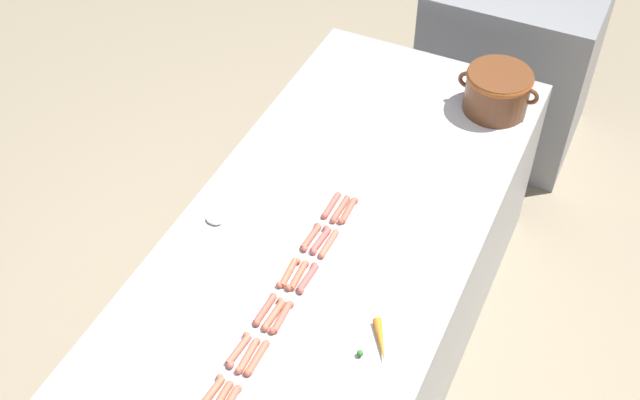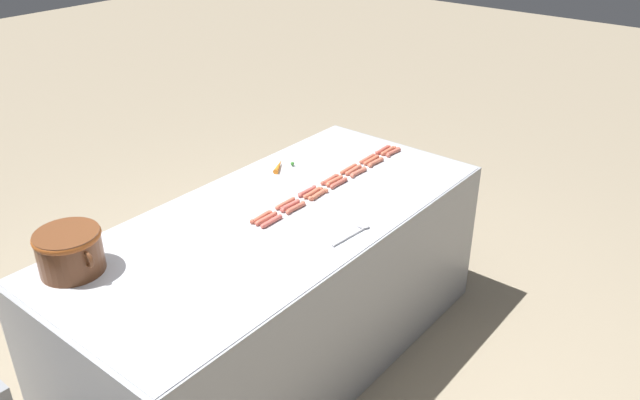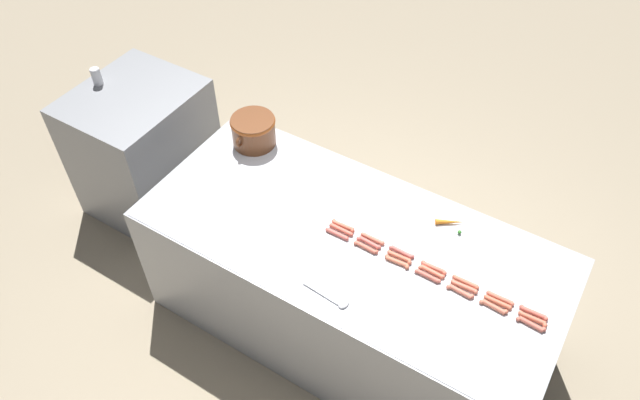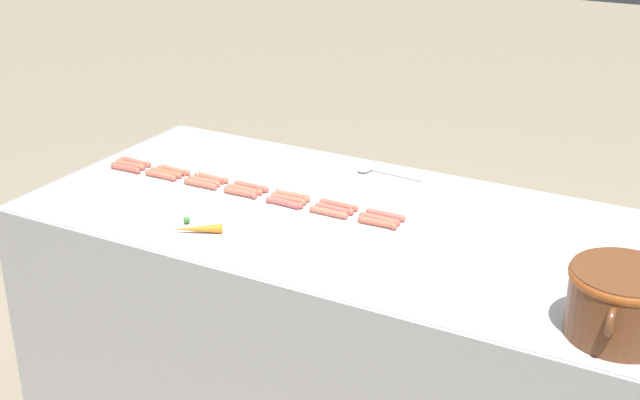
% 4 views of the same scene
% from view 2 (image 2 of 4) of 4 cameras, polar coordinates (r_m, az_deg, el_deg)
% --- Properties ---
extents(ground_plane, '(20.00, 20.00, 0.00)m').
position_cam_2_polar(ground_plane, '(3.75, -3.57, -13.56)').
color(ground_plane, gray).
extents(griddle_counter, '(1.09, 2.40, 0.90)m').
position_cam_2_polar(griddle_counter, '(3.46, -3.79, -7.95)').
color(griddle_counter, '#9EA0A5').
rests_on(griddle_counter, ground_plane).
extents(hot_dog_0, '(0.03, 0.15, 0.02)m').
position_cam_2_polar(hot_dog_0, '(3.93, 6.59, 4.30)').
color(hot_dog_0, '#C0604E').
rests_on(hot_dog_0, griddle_counter).
extents(hot_dog_1, '(0.03, 0.15, 0.02)m').
position_cam_2_polar(hot_dog_1, '(3.78, 5.01, 3.41)').
color(hot_dog_1, '#C8684E').
rests_on(hot_dog_1, griddle_counter).
extents(hot_dog_2, '(0.03, 0.15, 0.02)m').
position_cam_2_polar(hot_dog_2, '(3.65, 3.45, 2.51)').
color(hot_dog_2, '#CA6750').
rests_on(hot_dog_2, griddle_counter).
extents(hot_dog_3, '(0.03, 0.15, 0.02)m').
position_cam_2_polar(hot_dog_3, '(3.52, 1.69, 1.54)').
color(hot_dog_3, '#BF5B4A').
rests_on(hot_dog_3, griddle_counter).
extents(hot_dog_4, '(0.03, 0.15, 0.02)m').
position_cam_2_polar(hot_dog_4, '(3.39, -0.14, 0.50)').
color(hot_dog_4, '#C9674A').
rests_on(hot_dog_4, griddle_counter).
extents(hot_dog_5, '(0.03, 0.15, 0.02)m').
position_cam_2_polar(hot_dog_5, '(3.26, -2.20, -0.68)').
color(hot_dog_5, '#BF5D48').
rests_on(hot_dog_5, griddle_counter).
extents(hot_dog_6, '(0.03, 0.15, 0.02)m').
position_cam_2_polar(hot_dog_6, '(3.15, -4.37, -1.91)').
color(hot_dog_6, '#CD5B4F').
rests_on(hot_dog_6, griddle_counter).
extents(hot_dog_7, '(0.03, 0.15, 0.02)m').
position_cam_2_polar(hot_dog_7, '(3.95, 6.18, 4.41)').
color(hot_dog_7, '#C8654A').
rests_on(hot_dog_7, griddle_counter).
extents(hot_dog_8, '(0.03, 0.15, 0.02)m').
position_cam_2_polar(hot_dog_8, '(3.81, 4.65, 3.59)').
color(hot_dog_8, '#C66448').
rests_on(hot_dog_8, griddle_counter).
extents(hot_dog_9, '(0.03, 0.15, 0.02)m').
position_cam_2_polar(hot_dog_9, '(3.67, 3.04, 2.71)').
color(hot_dog_9, '#C56850').
rests_on(hot_dog_9, griddle_counter).
extents(hot_dog_10, '(0.03, 0.15, 0.02)m').
position_cam_2_polar(hot_dog_10, '(3.54, 1.32, 1.73)').
color(hot_dog_10, '#CE674D').
rests_on(hot_dog_10, griddle_counter).
extents(hot_dog_11, '(0.03, 0.15, 0.02)m').
position_cam_2_polar(hot_dog_11, '(3.41, -0.61, 0.65)').
color(hot_dog_11, '#C46449').
rests_on(hot_dog_11, griddle_counter).
extents(hot_dog_12, '(0.03, 0.15, 0.02)m').
position_cam_2_polar(hot_dog_12, '(3.29, -2.70, -0.50)').
color(hot_dog_12, '#C25A50').
rests_on(hot_dog_12, griddle_counter).
extents(hot_dog_13, '(0.03, 0.15, 0.02)m').
position_cam_2_polar(hot_dog_13, '(3.17, -4.81, -1.70)').
color(hot_dog_13, '#C85E4B').
rests_on(hot_dog_13, griddle_counter).
extents(hot_dog_14, '(0.03, 0.15, 0.02)m').
position_cam_2_polar(hot_dog_14, '(3.96, 5.66, 4.52)').
color(hot_dog_14, '#CD5B4C').
rests_on(hot_dog_14, griddle_counter).
extents(hot_dog_15, '(0.03, 0.15, 0.02)m').
position_cam_2_polar(hot_dog_15, '(3.83, 4.28, 3.73)').
color(hot_dog_15, '#CA644D').
rests_on(hot_dog_15, griddle_counter).
extents(hot_dog_16, '(0.03, 0.15, 0.02)m').
position_cam_2_polar(hot_dog_16, '(3.69, 2.58, 2.82)').
color(hot_dog_16, '#CB644A').
rests_on(hot_dog_16, griddle_counter).
extents(hot_dog_17, '(0.03, 0.15, 0.02)m').
position_cam_2_polar(hot_dog_17, '(3.56, 0.89, 1.87)').
color(hot_dog_17, '#CE604C').
rests_on(hot_dog_17, griddle_counter).
extents(hot_dog_18, '(0.03, 0.15, 0.02)m').
position_cam_2_polar(hot_dog_18, '(3.43, -1.16, 0.80)').
color(hot_dog_18, '#C05951').
rests_on(hot_dog_18, griddle_counter).
extents(hot_dog_19, '(0.03, 0.15, 0.02)m').
position_cam_2_polar(hot_dog_19, '(3.31, -3.14, -0.29)').
color(hot_dog_19, '#C8664F').
rests_on(hot_dog_19, griddle_counter).
extents(hot_dog_20, '(0.03, 0.15, 0.02)m').
position_cam_2_polar(hot_dog_20, '(3.19, -5.30, -1.52)').
color(hot_dog_20, '#C85F47').
rests_on(hot_dog_20, griddle_counter).
extents(bean_pot, '(0.36, 0.29, 0.19)m').
position_cam_2_polar(bean_pot, '(2.94, -21.58, -4.13)').
color(bean_pot, brown).
rests_on(bean_pot, griddle_counter).
extents(serving_spoon, '(0.07, 0.27, 0.02)m').
position_cam_2_polar(serving_spoon, '(3.09, 3.44, -2.63)').
color(serving_spoon, '#B7B7BC').
rests_on(serving_spoon, griddle_counter).
extents(carrot, '(0.11, 0.17, 0.03)m').
position_cam_2_polar(carrot, '(3.72, -3.66, 3.10)').
color(carrot, orange).
rests_on(carrot, griddle_counter).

